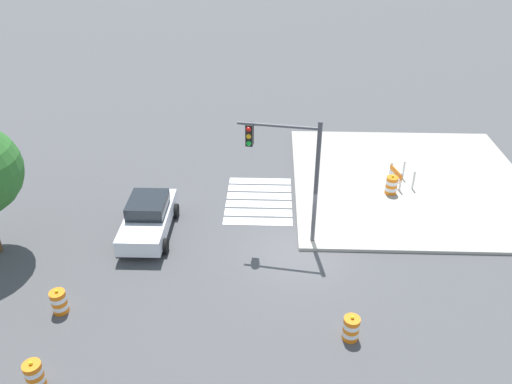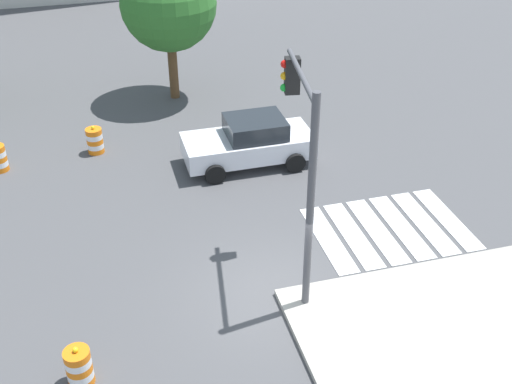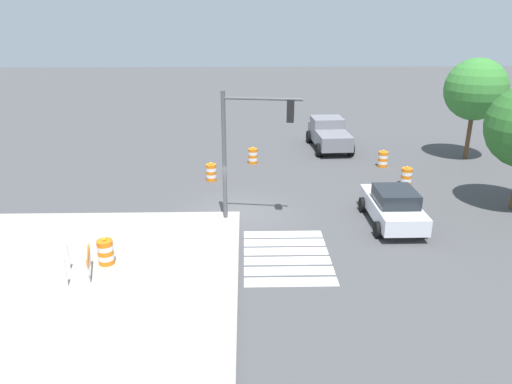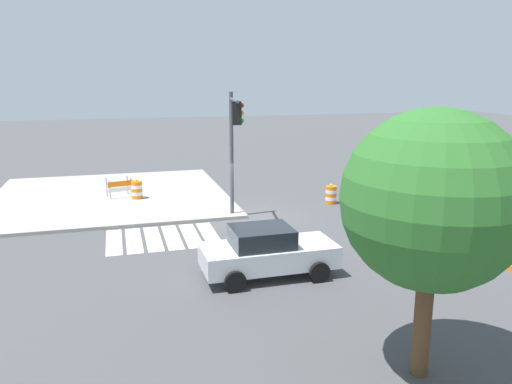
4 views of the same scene
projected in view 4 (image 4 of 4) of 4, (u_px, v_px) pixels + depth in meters
name	position (u px, v px, depth m)	size (l,w,h in m)	color
ground_plane	(248.00, 219.00, 22.55)	(120.00, 120.00, 0.00)	#474749
sidewalk_corner	(111.00, 196.00, 26.57)	(12.00, 12.00, 0.15)	#9E998E
crosswalk_stripes	(163.00, 238.00, 19.80)	(4.35, 3.20, 0.02)	silver
sports_car	(267.00, 251.00, 15.91)	(4.31, 2.16, 1.63)	silver
traffic_barrel_near_corner	(410.00, 201.00, 23.86)	(0.56, 0.56, 1.02)	orange
traffic_barrel_crosswalk_end	(331.00, 195.00, 25.18)	(0.56, 0.56, 1.02)	orange
traffic_barrel_median_far	(442.00, 271.00, 15.29)	(0.56, 0.56, 1.02)	orange
traffic_barrel_on_sidewalk	(137.00, 190.00, 25.59)	(0.56, 0.56, 1.02)	orange
construction_barricade	(120.00, 187.00, 25.82)	(1.39, 1.05, 1.00)	silver
traffic_light_pole	(234.00, 134.00, 20.98)	(0.69, 3.26, 5.50)	#4C4C51
street_tree_streetside_mid	(432.00, 201.00, 9.91)	(3.70, 3.70, 5.72)	brown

